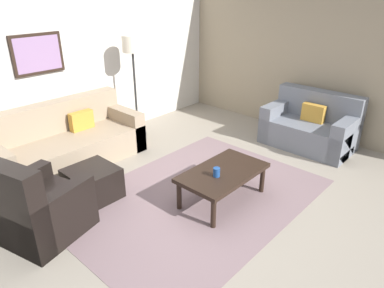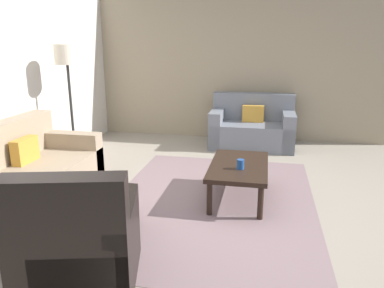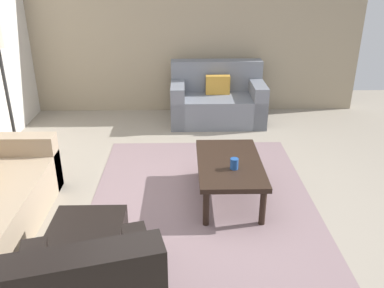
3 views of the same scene
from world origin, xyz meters
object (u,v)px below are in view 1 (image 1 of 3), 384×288
Objects in this scene: coffee_table at (223,174)px; couch_loveseat at (311,127)px; armchair_leather at (35,211)px; lamp_standing at (133,55)px; couch_main at (65,144)px; ottoman at (93,183)px; cup at (217,172)px; framed_artwork at (38,54)px.

couch_loveseat is at bearing -1.30° from coffee_table.
lamp_standing is at bearing 28.73° from armchair_leather.
lamp_standing is (0.61, 2.35, 1.05)m from coffee_table.
couch_main is 2.23× the size of armchair_leather.
coffee_table is (-2.28, 0.05, 0.06)m from couch_loveseat.
couch_main is at bearing 107.88° from coffee_table.
couch_main reaches higher than ottoman.
armchair_leather is 2.10m from coffee_table.
couch_loveseat is at bearing -38.37° from couch_main.
cup reaches higher than ottoman.
armchair_leather is at bearing -122.02° from framed_artwork.
coffee_table is 10.20× the size of cup.
lamp_standing is at bearing 72.14° from cup.
couch_main is 1.56× the size of couch_loveseat.
armchair_leather is at bearing 148.41° from cup.
framed_artwork is at bearing 162.19° from lamp_standing.
armchair_leather is 0.83m from ottoman.
couch_loveseat is (3.05, -2.41, 0.01)m from couch_main.
couch_main is 1.18m from ottoman.
couch_main reaches higher than coffee_table.
couch_main is at bearing 141.63° from couch_loveseat.
coffee_table is at bearing -104.52° from lamp_standing.
framed_artwork is (0.31, 1.57, 1.34)m from ottoman.
couch_loveseat is 4.32m from framed_artwork.
armchair_leather is 2.43m from framed_artwork.
couch_loveseat is 1.43× the size of armchair_leather.
couch_main is 2.98× the size of framed_artwork.
coffee_table is 0.19m from cup.
cup is 0.15× the size of framed_artwork.
couch_main is at bearing 104.21° from cup.
framed_artwork is at bearing 78.91° from ottoman.
lamp_standing reaches higher than cup.
ottoman is (-0.28, -1.15, -0.10)m from couch_main.
framed_artwork is at bearing 86.09° from couch_main.
lamp_standing is (-1.67, 2.41, 1.11)m from couch_loveseat.
couch_main is 1.97× the size of coffee_table.
framed_artwork reaches higher than lamp_standing.
coffee_table is at bearing 9.16° from cup.
couch_main is at bearing -93.91° from framed_artwork.
ottoman is (-3.32, 1.27, -0.10)m from couch_loveseat.
couch_main is at bearing 51.29° from armchair_leather.
coffee_table is 3.11m from framed_artwork.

